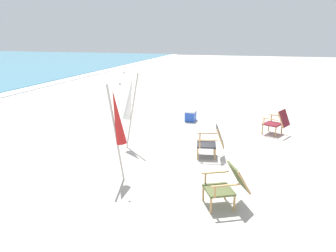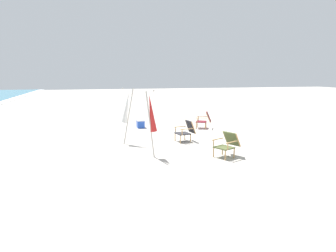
{
  "view_description": "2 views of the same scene",
  "coord_description": "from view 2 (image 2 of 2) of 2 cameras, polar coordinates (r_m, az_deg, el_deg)",
  "views": [
    {
      "loc": [
        -8.25,
        -1.0,
        3.06
      ],
      "look_at": [
        -0.7,
        1.13,
        0.84
      ],
      "focal_mm": 35.0,
      "sensor_mm": 36.0,
      "label": 1
    },
    {
      "loc": [
        -11.21,
        3.44,
        2.6
      ],
      "look_at": [
        0.18,
        0.65,
        0.54
      ],
      "focal_mm": 32.0,
      "sensor_mm": 36.0,
      "label": 2
    }
  ],
  "objects": [
    {
      "name": "cooler_box",
      "position": [
        14.6,
        -5.26,
        0.48
      ],
      "size": [
        0.49,
        0.35,
        0.4
      ],
      "color": "blue",
      "rests_on": "ground"
    },
    {
      "name": "beach_chair_back_left",
      "position": [
        14.4,
        6.97,
        1.23
      ],
      "size": [
        0.82,
        0.88,
        0.81
      ],
      "color": "maroon",
      "rests_on": "ground"
    },
    {
      "name": "beach_chair_front_left",
      "position": [
        11.59,
        3.49,
        -0.83
      ],
      "size": [
        0.69,
        0.78,
        0.81
      ],
      "color": "#28282D",
      "rests_on": "ground"
    },
    {
      "name": "ground_plane",
      "position": [
        12.01,
        3.22,
        -2.54
      ],
      "size": [
        80.0,
        80.0,
        0.0
      ],
      "primitive_type": "plane",
      "color": "#B2AAA0"
    },
    {
      "name": "umbrella_furled_white",
      "position": [
        11.08,
        -7.89,
        3.51
      ],
      "size": [
        0.23,
        0.5,
        2.1
      ],
      "color": "#B7B2A8",
      "rests_on": "ground"
    },
    {
      "name": "beach_chair_back_right",
      "position": [
        9.64,
        11.26,
        -3.28
      ],
      "size": [
        0.85,
        0.94,
        0.78
      ],
      "color": "#515B33",
      "rests_on": "ground"
    },
    {
      "name": "umbrella_furled_red",
      "position": [
        9.18,
        -3.2,
        2.34
      ],
      "size": [
        0.33,
        0.42,
        2.11
      ],
      "color": "#B7B2A8",
      "rests_on": "ground"
    }
  ]
}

